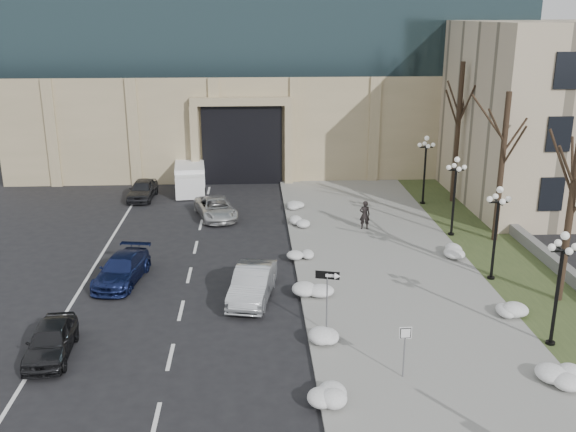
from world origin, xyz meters
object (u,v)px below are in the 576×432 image
object	(u,v)px
car_a	(51,341)
car_b	(252,284)
box_truck	(190,178)
lamppost_c	(455,186)
car_c	(122,269)
car_d	(216,208)
one_way_sign	(331,283)
pedestrian	(365,215)
lamppost_b	(497,221)
keep_sign	(405,341)
car_e	(143,189)
lamppost_a	(560,274)
lamppost_d	(425,161)

from	to	relation	value
car_a	car_b	xyz separation A→B (m)	(7.66, 4.70, 0.10)
box_truck	lamppost_c	size ratio (longest dim) A/B	1.30
car_c	car_d	xyz separation A→B (m)	(4.02, 10.04, -0.02)
car_a	one_way_sign	size ratio (longest dim) A/B	1.42
car_d	pedestrian	world-z (taller)	pedestrian
car_b	one_way_sign	world-z (taller)	one_way_sign
box_truck	lamppost_b	bearing A→B (deg)	-52.75
car_c	keep_sign	size ratio (longest dim) A/B	2.18
car_a	car_e	world-z (taller)	car_e
car_d	one_way_sign	bearing A→B (deg)	-85.94
one_way_sign	lamppost_c	xyz separation A→B (m)	(8.50, 11.48, 0.82)
lamppost_a	car_d	bearing A→B (deg)	128.68
box_truck	keep_sign	distance (m)	28.16
car_b	pedestrian	xyz separation A→B (m)	(6.74, 9.29, 0.24)
car_d	car_e	size ratio (longest dim) A/B	1.13
pedestrian	lamppost_a	size ratio (longest dim) A/B	0.37
keep_sign	lamppost_a	xyz separation A→B (m)	(6.33, 2.05, 1.55)
car_c	box_truck	xyz separation A→B (m)	(1.80, 16.98, 0.27)
box_truck	lamppost_a	distance (m)	29.29
box_truck	keep_sign	world-z (taller)	keep_sign
lamppost_c	one_way_sign	bearing A→B (deg)	-126.50
car_b	car_e	bearing A→B (deg)	124.81
car_a	lamppost_b	size ratio (longest dim) A/B	0.81
car_c	lamppost_a	distance (m)	19.55
car_e	lamppost_b	xyz separation A→B (m)	(19.27, -15.55, 2.38)
keep_sign	lamppost_a	distance (m)	6.83
car_e	lamppost_c	distance (m)	21.42
car_e	lamppost_a	xyz separation A→B (m)	(19.27, -22.05, 2.38)
lamppost_b	lamppost_c	bearing A→B (deg)	90.00
car_e	lamppost_a	bearing A→B (deg)	-45.26
car_a	keep_sign	distance (m)	13.22
car_c	lamppost_a	world-z (taller)	lamppost_a
car_c	box_truck	bearing A→B (deg)	93.25
car_b	lamppost_c	xyz separation A→B (m)	(11.64, 7.96, 2.32)
box_truck	lamppost_d	world-z (taller)	lamppost_d
car_a	lamppost_c	size ratio (longest dim) A/B	0.81
car_c	lamppost_a	bearing A→B (deg)	-12.97
car_d	car_b	bearing A→B (deg)	-94.36
car_c	lamppost_b	xyz separation A→B (m)	(17.95, -0.86, 2.42)
car_e	one_way_sign	distance (m)	23.24
one_way_sign	lamppost_b	world-z (taller)	lamppost_b
pedestrian	lamppost_c	distance (m)	5.49
pedestrian	lamppost_c	world-z (taller)	lamppost_c
car_e	pedestrian	bearing A→B (deg)	-24.67
car_b	one_way_sign	bearing A→B (deg)	-37.52
car_d	lamppost_b	bearing A→B (deg)	-52.87
box_truck	one_way_sign	size ratio (longest dim) A/B	2.27
lamppost_b	lamppost_c	distance (m)	6.50
keep_sign	box_truck	bearing A→B (deg)	108.97
car_a	lamppost_c	distance (m)	23.21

